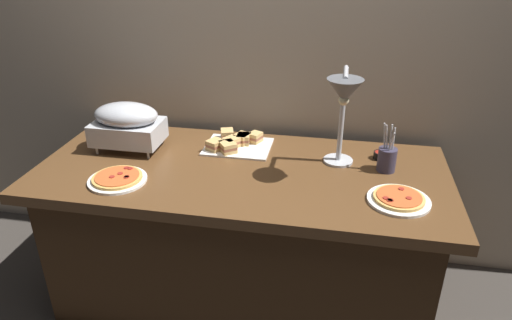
# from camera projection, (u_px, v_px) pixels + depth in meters

# --- Properties ---
(ground_plane) EXTENTS (8.00, 8.00, 0.00)m
(ground_plane) POSITION_uv_depth(u_px,v_px,m) (243.00, 294.00, 2.49)
(ground_plane) COLOR #38332D
(back_wall) EXTENTS (4.40, 0.04, 2.40)m
(back_wall) POSITION_uv_depth(u_px,v_px,m) (261.00, 49.00, 2.40)
(back_wall) COLOR tan
(back_wall) RESTS_ON ground_plane
(buffet_table) EXTENTS (1.90, 0.84, 0.76)m
(buffet_table) POSITION_uv_depth(u_px,v_px,m) (242.00, 235.00, 2.32)
(buffet_table) COLOR brown
(buffet_table) RESTS_ON ground_plane
(chafing_dish) EXTENTS (0.34, 0.22, 0.24)m
(chafing_dish) POSITION_uv_depth(u_px,v_px,m) (127.00, 123.00, 2.29)
(chafing_dish) COLOR #B7BABF
(chafing_dish) RESTS_ON buffet_table
(heat_lamp) EXTENTS (0.15, 0.32, 0.47)m
(heat_lamp) POSITION_uv_depth(u_px,v_px,m) (344.00, 100.00, 1.93)
(heat_lamp) COLOR #B7BABF
(heat_lamp) RESTS_ON buffet_table
(pizza_plate_front) EXTENTS (0.26, 0.26, 0.03)m
(pizza_plate_front) POSITION_uv_depth(u_px,v_px,m) (117.00, 179.00, 2.04)
(pizza_plate_front) COLOR white
(pizza_plate_front) RESTS_ON buffet_table
(pizza_plate_center) EXTENTS (0.26, 0.26, 0.03)m
(pizza_plate_center) POSITION_uv_depth(u_px,v_px,m) (399.00, 199.00, 1.88)
(pizza_plate_center) COLOR white
(pizza_plate_center) RESTS_ON buffet_table
(sandwich_platter) EXTENTS (0.33, 0.26, 0.06)m
(sandwich_platter) POSITION_uv_depth(u_px,v_px,m) (235.00, 143.00, 2.35)
(sandwich_platter) COLOR white
(sandwich_platter) RESTS_ON buffet_table
(sauce_cup_near) EXTENTS (0.07, 0.07, 0.04)m
(sauce_cup_near) POSITION_uv_depth(u_px,v_px,m) (380.00, 155.00, 2.23)
(sauce_cup_near) COLOR black
(sauce_cup_near) RESTS_ON buffet_table
(utensil_holder) EXTENTS (0.08, 0.08, 0.23)m
(utensil_holder) POSITION_uv_depth(u_px,v_px,m) (387.00, 159.00, 2.11)
(utensil_holder) COLOR #383347
(utensil_holder) RESTS_ON buffet_table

